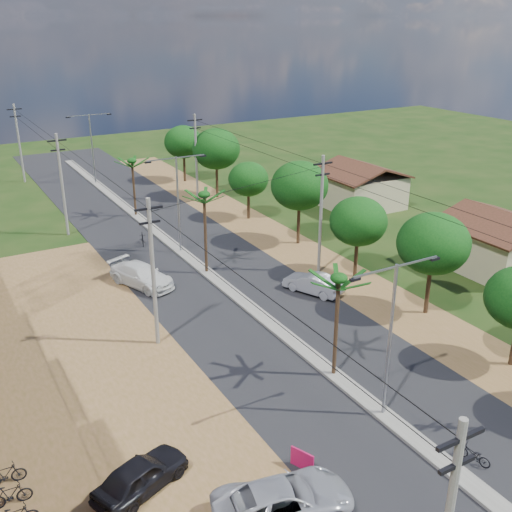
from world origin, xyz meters
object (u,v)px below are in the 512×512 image
at_px(moto_rider_east, 474,455).
at_px(roadside_sign, 302,460).
at_px(car_silver_mid, 313,284).
at_px(car_white_far, 142,276).
at_px(car_parked_dark, 141,476).
at_px(car_parked_silver, 284,501).

xyz_separation_m(moto_rider_east, roadside_sign, (-6.70, 3.37, 0.07)).
height_order(car_silver_mid, car_white_far, car_white_far).
relative_size(car_silver_mid, moto_rider_east, 2.80).
distance_m(car_parked_dark, moto_rider_east, 14.25).
bearing_deg(roadside_sign, car_parked_dark, 137.83).
relative_size(car_silver_mid, car_white_far, 0.80).
distance_m(car_silver_mid, car_white_far, 12.28).
relative_size(moto_rider_east, roadside_sign, 1.40).
height_order(moto_rider_east, roadside_sign, roadside_sign).
xyz_separation_m(car_silver_mid, moto_rider_east, (-3.80, -17.70, -0.30)).
distance_m(car_white_far, car_parked_dark, 20.40).
distance_m(car_parked_dark, roadside_sign, 6.78).
bearing_deg(car_parked_silver, roadside_sign, -37.20).
height_order(car_parked_dark, roadside_sign, car_parked_dark).
bearing_deg(car_white_far, moto_rider_east, -97.80).
bearing_deg(car_parked_dark, car_white_far, -42.03).
bearing_deg(car_parked_silver, car_parked_dark, 58.08).
bearing_deg(car_white_far, car_parked_silver, -118.16).
xyz_separation_m(car_silver_mid, roadside_sign, (-10.50, -14.33, -0.23)).
xyz_separation_m(car_white_far, roadside_sign, (-0.50, -21.45, -0.31)).
bearing_deg(car_parked_dark, moto_rider_east, -135.52).
xyz_separation_m(car_silver_mid, car_parked_dark, (-16.89, -12.08, 0.03)).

